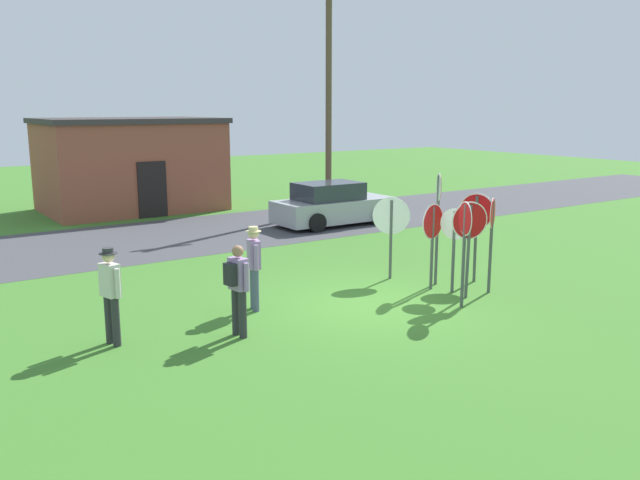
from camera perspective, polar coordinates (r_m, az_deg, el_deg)
The scene contains 16 objects.
ground_plane at distance 14.04m, azimuth 4.58°, elevation -5.60°, with size 80.00×80.00×0.00m, color #3D7528.
street_asphalt at distance 22.03m, azimuth -11.14°, elevation 0.48°, with size 60.00×6.40×0.01m, color #424247.
building_background at distance 27.74m, azimuth -16.04°, elevation 6.30°, with size 6.77×4.89×3.66m.
utility_pole at distance 26.08m, azimuth 0.75°, elevation 12.57°, with size 1.80×0.24×8.89m.
parked_car_on_street at distance 23.32m, azimuth 1.10°, elevation 3.00°, with size 4.31×2.05×1.51m.
stop_sign_center_cluster at distance 15.92m, azimuth 13.32°, elevation 1.57°, with size 0.43×0.76×2.13m.
stop_sign_far_back at distance 14.95m, azimuth 11.48°, elevation 0.34°, with size 0.21×0.68×1.91m.
stop_sign_leaning_left at distance 13.81m, azimuth 12.33°, elevation 0.32°, with size 0.31×0.64×2.22m.
stop_sign_rear_right at distance 15.11m, azimuth 9.68°, elevation 0.74°, with size 0.79×0.20×1.97m.
stop_sign_leaning_right at distance 15.48m, azimuth 10.12°, elevation 2.43°, with size 0.38×0.52×2.61m.
stop_sign_nearest at distance 15.07m, azimuth 14.58°, elevation 0.91°, with size 0.57×0.38×2.15m.
stop_sign_rear_left at distance 15.93m, azimuth 6.15°, elevation 1.44°, with size 0.69×0.59×1.99m.
stop_sign_low_front at distance 14.51m, azimuth 12.72°, elevation 0.65°, with size 0.78×0.32×2.13m.
person_in_dark_shirt at distance 11.95m, azimuth -7.12°, elevation -3.80°, with size 0.39×0.56×1.69m.
person_with_sunhat at distance 13.49m, azimuth -5.70°, elevation -2.00°, with size 0.32×0.55×1.74m.
person_holding_notes at distance 12.02m, azimuth -17.60°, elevation -4.16°, with size 0.31×0.55×1.74m.
Camera 1 is at (-8.49, -10.41, 4.10)m, focal length 37.15 mm.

